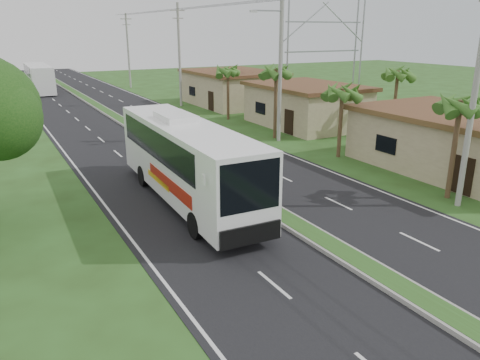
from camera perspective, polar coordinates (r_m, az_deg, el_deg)
ground at (r=18.16m, az=13.63°, el=-9.64°), size 180.00×180.00×0.00m
road_asphalt at (r=34.58m, az=-9.05°, el=3.88°), size 14.00×160.00×0.02m
median_strip at (r=34.56m, az=-9.06°, el=4.03°), size 1.20×160.00×0.18m
lane_edge_left at (r=33.02m, az=-20.02°, el=2.33°), size 0.12×160.00×0.01m
lane_edge_right at (r=37.30m, az=0.68°, el=5.11°), size 0.12×160.00×0.01m
shop_near at (r=31.46m, az=25.67°, el=4.25°), size 8.60×12.60×3.52m
shop_mid at (r=42.54m, az=8.04°, el=9.07°), size 7.60×10.60×3.67m
shop_far at (r=54.29m, az=-0.94°, el=11.19°), size 8.60×11.60×3.82m
palm_verge_a at (r=25.22m, az=25.27°, el=8.23°), size 2.40×2.40×5.45m
palm_verge_b at (r=31.63m, az=12.38°, el=10.42°), size 2.40×2.40×5.05m
palm_verge_c at (r=36.75m, az=4.43°, el=12.95°), size 2.40×2.40×5.85m
palm_verge_d at (r=44.81m, az=-1.49°, el=13.14°), size 2.40×2.40×5.25m
palm_behind_shop at (r=39.33m, az=18.68°, el=12.14°), size 2.40×2.40×5.65m
utility_pole_a at (r=24.13m, az=26.75°, el=9.91°), size 1.60×0.28×11.00m
utility_pole_b at (r=35.66m, az=4.92°, el=14.62°), size 3.20×0.28×12.00m
utility_pole_c at (r=53.49m, az=-7.40°, el=14.97°), size 1.60×0.28×11.00m
utility_pole_d at (r=72.45m, az=-13.48°, el=15.16°), size 1.60×0.28×10.50m
billboard_lattice at (r=53.30m, az=10.15°, el=16.08°), size 10.18×1.18×12.07m
coach_bus_main at (r=22.96m, az=-6.62°, el=2.87°), size 3.12×13.22×4.25m
coach_bus_far at (r=71.36m, az=-23.32°, el=11.48°), size 2.90×12.51×3.63m
motorcyclist at (r=27.37m, az=-2.45°, el=2.13°), size 1.70×1.08×2.25m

